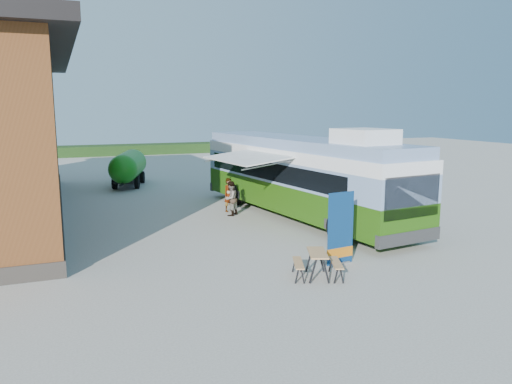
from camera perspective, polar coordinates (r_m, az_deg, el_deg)
name	(u,v)px	position (r m, az deg, el deg)	size (l,w,h in m)	color
ground	(273,254)	(16.76, 1.97, -7.05)	(100.00, 100.00, 0.00)	#BCB7AD
hedge	(201,147)	(54.82, -6.33, 5.09)	(40.00, 3.00, 1.00)	#264419
bus	(301,174)	(21.99, 5.13, 2.09)	(4.49, 13.42, 4.05)	#346611
awning	(254,152)	(21.10, -0.22, 4.60)	(3.18, 4.55, 0.52)	white
banner	(340,235)	(15.66, 9.61, -4.86)	(0.98, 0.27, 2.27)	navy
picnic_table	(317,259)	(14.43, 7.03, -7.56)	(1.67, 1.58, 0.76)	tan
person_a	(229,195)	(23.27, -3.08, -0.33)	(0.57, 0.38, 1.57)	#999999
person_b	(231,198)	(22.38, -2.92, -0.75)	(0.76, 0.59, 1.56)	#999999
slurry_tanker	(128,166)	(31.79, -14.38, 2.86)	(2.78, 5.54, 2.12)	#197E17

